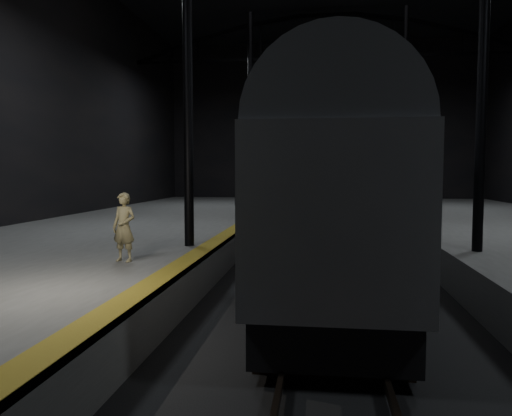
# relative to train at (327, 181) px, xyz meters

# --- Properties ---
(ground) EXTENTS (44.00, 44.00, 0.00)m
(ground) POSITION_rel_train_xyz_m (0.00, 1.53, -2.75)
(ground) COLOR black
(ground) RESTS_ON ground
(platform_left) EXTENTS (9.00, 43.80, 1.00)m
(platform_left) POSITION_rel_train_xyz_m (-7.50, 1.53, -2.25)
(platform_left) COLOR #555552
(platform_left) RESTS_ON ground
(tactile_strip) EXTENTS (0.50, 43.80, 0.01)m
(tactile_strip) POSITION_rel_train_xyz_m (-3.25, 1.53, -1.75)
(tactile_strip) COLOR #7F6017
(tactile_strip) RESTS_ON platform_left
(track) EXTENTS (2.40, 43.00, 0.24)m
(track) POSITION_rel_train_xyz_m (0.00, 1.53, -2.68)
(track) COLOR #3F3328
(track) RESTS_ON ground
(train) EXTENTS (2.77, 18.46, 4.93)m
(train) POSITION_rel_train_xyz_m (0.00, 0.00, 0.00)
(train) COLOR #9DA0A5
(train) RESTS_ON ground
(woman) EXTENTS (0.65, 0.51, 1.57)m
(woman) POSITION_rel_train_xyz_m (-4.63, -5.04, -0.97)
(woman) COLOR #9D9060
(woman) RESTS_ON platform_left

